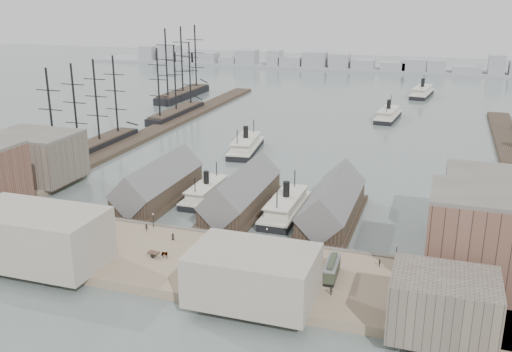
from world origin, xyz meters
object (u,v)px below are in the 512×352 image
(ferry_docked_west, at_px, (207,192))
(horse_cart_left, at_px, (86,224))
(horse_cart_center, at_px, (161,254))
(horse_cart_right, at_px, (231,266))
(tram, at_px, (332,269))

(ferry_docked_west, distance_m, horse_cart_left, 38.94)
(ferry_docked_west, distance_m, horse_cart_center, 44.66)
(horse_cart_center, xyz_separation_m, horse_cart_right, (16.88, -0.35, -0.00))
(tram, relative_size, horse_cart_center, 1.96)
(tram, xyz_separation_m, horse_cart_left, (-64.46, 6.85, -0.96))
(ferry_docked_west, xyz_separation_m, horse_cart_right, (24.66, -44.32, 0.72))
(horse_cart_left, relative_size, horse_cart_right, 1.01)
(horse_cart_left, xyz_separation_m, horse_cart_right, (43.21, -10.09, 0.03))
(horse_cart_center, distance_m, horse_cart_right, 16.89)
(ferry_docked_west, relative_size, horse_cart_right, 5.27)
(ferry_docked_west, distance_m, horse_cart_right, 50.72)
(horse_cart_center, height_order, horse_cart_right, horse_cart_center)
(horse_cart_left, distance_m, horse_cart_center, 28.07)
(horse_cart_center, relative_size, horse_cart_right, 1.05)
(tram, bearing_deg, horse_cart_left, 171.56)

